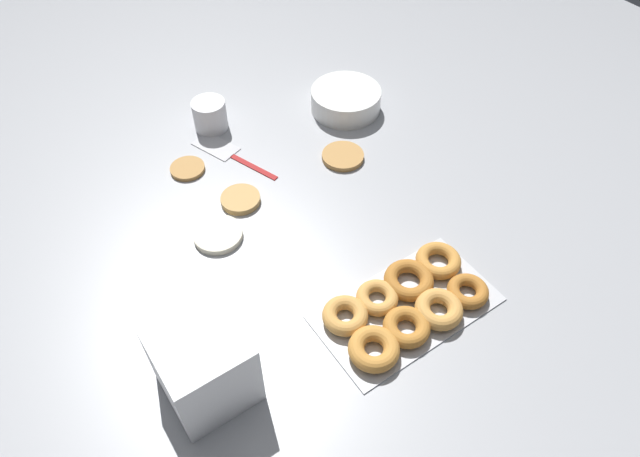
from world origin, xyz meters
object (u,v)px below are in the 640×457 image
(pancake_1, at_px, (241,199))
(pancake_2, at_px, (188,169))
(donut_tray, at_px, (407,304))
(pancake_3, at_px, (218,235))
(paper_cup, at_px, (210,115))
(batter_bowl, at_px, (346,100))
(container_stack, at_px, (204,365))
(pancake_0, at_px, (343,156))
(spatula, at_px, (223,151))

(pancake_1, distance_m, pancake_2, 0.17)
(pancake_2, distance_m, donut_tray, 0.63)
(pancake_3, bearing_deg, paper_cup, 64.92)
(pancake_3, relative_size, batter_bowl, 0.58)
(pancake_2, relative_size, container_stack, 0.53)
(pancake_0, bearing_deg, container_stack, -146.72)
(pancake_1, xyz_separation_m, batter_bowl, (0.40, 0.15, 0.02))
(batter_bowl, bearing_deg, donut_tray, -115.58)
(pancake_0, distance_m, batter_bowl, 0.20)
(pancake_1, xyz_separation_m, donut_tray, (0.12, -0.44, 0.01))
(pancake_0, relative_size, batter_bowl, 0.56)
(batter_bowl, distance_m, paper_cup, 0.36)
(batter_bowl, xyz_separation_m, paper_cup, (-0.33, 0.13, 0.01))
(donut_tray, xyz_separation_m, spatula, (-0.07, 0.61, -0.01))
(pancake_0, xyz_separation_m, pancake_2, (-0.33, 0.18, -0.00))
(pancake_0, xyz_separation_m, spatula, (-0.23, 0.19, -0.00))
(pancake_0, distance_m, paper_cup, 0.36)
(donut_tray, distance_m, paper_cup, 0.72)
(paper_cup, bearing_deg, pancake_1, -103.99)
(donut_tray, relative_size, spatula, 1.39)
(pancake_0, height_order, pancake_2, pancake_0)
(pancake_1, height_order, paper_cup, paper_cup)
(container_stack, height_order, spatula, container_stack)
(pancake_0, xyz_separation_m, paper_cup, (-0.21, 0.29, 0.03))
(paper_cup, bearing_deg, spatula, -102.05)
(donut_tray, distance_m, container_stack, 0.40)
(pancake_2, bearing_deg, batter_bowl, -2.29)
(pancake_3, bearing_deg, spatula, 60.17)
(spatula, bearing_deg, paper_cup, -31.95)
(pancake_3, distance_m, container_stack, 0.36)
(pancake_0, relative_size, pancake_2, 1.25)
(batter_bowl, bearing_deg, pancake_2, 177.71)
(paper_cup, height_order, spatula, paper_cup)
(pancake_1, xyz_separation_m, container_stack, (-0.27, -0.37, 0.07))
(pancake_3, relative_size, spatula, 0.42)
(pancake_2, distance_m, batter_bowl, 0.46)
(batter_bowl, distance_m, spatula, 0.36)
(pancake_2, relative_size, spatula, 0.33)
(pancake_2, bearing_deg, pancake_3, -99.29)
(pancake_3, distance_m, donut_tray, 0.43)
(pancake_3, relative_size, donut_tray, 0.30)
(donut_tray, bearing_deg, pancake_0, 69.76)
(pancake_3, distance_m, spatula, 0.28)
(pancake_3, xyz_separation_m, donut_tray, (0.21, -0.37, 0.01))
(spatula, bearing_deg, pancake_3, 130.26)
(pancake_1, bearing_deg, spatula, 74.92)
(pancake_3, xyz_separation_m, spatula, (0.14, 0.24, -0.00))
(pancake_3, height_order, batter_bowl, batter_bowl)
(pancake_0, height_order, paper_cup, paper_cup)
(pancake_1, relative_size, spatula, 0.36)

